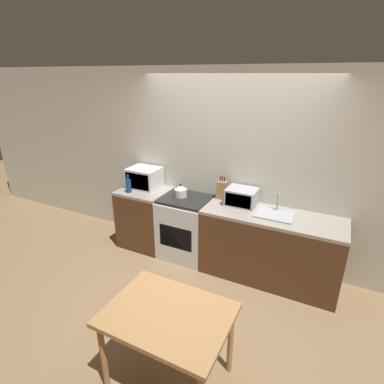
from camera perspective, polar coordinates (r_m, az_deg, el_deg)
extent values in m
plane|color=brown|center=(3.77, -0.26, -19.80)|extent=(16.00, 16.00, 0.00)
cube|color=beige|center=(4.09, 7.19, 4.48)|extent=(10.00, 0.06, 2.60)
cube|color=#4C2D19|center=(4.66, -8.78, -4.99)|extent=(0.71, 0.62, 0.86)
cube|color=gray|center=(4.47, -9.10, 0.18)|extent=(0.71, 0.62, 0.04)
cube|color=#4C2D19|center=(3.99, 14.45, -10.34)|extent=(1.70, 0.62, 0.86)
cube|color=gray|center=(3.77, 15.08, -4.52)|extent=(1.70, 0.62, 0.04)
cube|color=silver|center=(4.33, -1.16, -6.89)|extent=(0.68, 0.62, 0.86)
cube|color=black|center=(4.13, -1.21, -1.40)|extent=(0.65, 0.57, 0.04)
cube|color=black|center=(4.10, -3.15, -8.66)|extent=(0.49, 0.02, 0.32)
cylinder|color=beige|center=(4.16, -2.18, -0.13)|extent=(0.18, 0.18, 0.11)
cone|color=beige|center=(4.13, -2.20, 0.91)|extent=(0.17, 0.17, 0.05)
sphere|color=black|center=(4.12, -2.21, 1.37)|extent=(0.03, 0.03, 0.03)
cube|color=silver|center=(4.52, -9.03, 2.70)|extent=(0.46, 0.38, 0.30)
cube|color=black|center=(4.38, -10.42, 1.98)|extent=(0.40, 0.01, 0.24)
cylinder|color=navy|center=(4.39, -12.00, 1.12)|extent=(0.08, 0.08, 0.19)
cylinder|color=navy|center=(4.34, -12.14, 2.74)|extent=(0.03, 0.03, 0.07)
cube|color=#9E7042|center=(4.08, 5.72, 0.37)|extent=(0.12, 0.09, 0.25)
cylinder|color=black|center=(4.03, 5.41, 2.56)|extent=(0.01, 0.01, 0.07)
cylinder|color=black|center=(4.02, 5.80, 2.50)|extent=(0.01, 0.01, 0.07)
cylinder|color=black|center=(4.01, 6.20, 2.43)|extent=(0.01, 0.01, 0.07)
cube|color=#999BA0|center=(3.93, 9.43, -0.88)|extent=(0.38, 0.31, 0.22)
cube|color=black|center=(3.80, 8.74, -1.66)|extent=(0.34, 0.01, 0.18)
cube|color=#999BA0|center=(3.76, 15.46, -4.17)|extent=(0.44, 0.34, 0.02)
cylinder|color=#999BA0|center=(3.82, 16.01, -1.83)|extent=(0.03, 0.03, 0.22)
cube|color=#9E7042|center=(2.57, -4.65, -22.28)|extent=(0.99, 0.74, 0.04)
cylinder|color=#9E7042|center=(2.87, -16.48, -27.97)|extent=(0.05, 0.05, 0.70)
cylinder|color=#9E7042|center=(3.19, -8.58, -21.02)|extent=(0.05, 0.05, 0.70)
cylinder|color=#9E7042|center=(2.90, 7.36, -26.31)|extent=(0.05, 0.05, 0.70)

